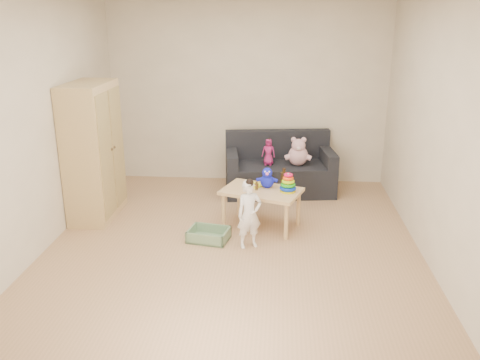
# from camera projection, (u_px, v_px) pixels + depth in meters

# --- Properties ---
(room) EXTENTS (4.50, 4.50, 4.50)m
(room) POSITION_uv_depth(u_px,v_px,m) (233.00, 127.00, 5.19)
(room) COLOR tan
(room) RESTS_ON ground
(wardrobe) EXTENTS (0.46, 0.91, 1.64)m
(wardrobe) POSITION_uv_depth(u_px,v_px,m) (93.00, 151.00, 6.12)
(wardrobe) COLOR tan
(wardrobe) RESTS_ON ground
(sofa) EXTENTS (1.57, 0.93, 0.42)m
(sofa) POSITION_uv_depth(u_px,v_px,m) (279.00, 178.00, 7.10)
(sofa) COLOR black
(sofa) RESTS_ON ground
(play_table) EXTENTS (1.01, 0.82, 0.46)m
(play_table) POSITION_uv_depth(u_px,v_px,m) (261.00, 208.00, 5.95)
(play_table) COLOR #E9BF80
(play_table) RESTS_ON ground
(storage_bin) EXTENTS (0.49, 0.40, 0.13)m
(storage_bin) POSITION_uv_depth(u_px,v_px,m) (209.00, 235.00, 5.65)
(storage_bin) COLOR #698A64
(storage_bin) RESTS_ON ground
(toddler) EXTENTS (0.32, 0.27, 0.73)m
(toddler) POSITION_uv_depth(u_px,v_px,m) (249.00, 215.00, 5.41)
(toddler) COLOR white
(toddler) RESTS_ON ground
(pink_bear) EXTENTS (0.31, 0.28, 0.33)m
(pink_bear) POSITION_uv_depth(u_px,v_px,m) (298.00, 153.00, 6.92)
(pink_bear) COLOR #D89FA9
(pink_bear) RESTS_ON sofa
(doll) EXTENTS (0.20, 0.15, 0.36)m
(doll) POSITION_uv_depth(u_px,v_px,m) (268.00, 152.00, 6.93)
(doll) COLOR #B22167
(doll) RESTS_ON sofa
(ring_stacker) EXTENTS (0.19, 0.19, 0.22)m
(ring_stacker) POSITION_uv_depth(u_px,v_px,m) (288.00, 184.00, 5.79)
(ring_stacker) COLOR #CAC50A
(ring_stacker) RESTS_ON play_table
(brown_bottle) EXTENTS (0.08, 0.08, 0.23)m
(brown_bottle) POSITION_uv_depth(u_px,v_px,m) (284.00, 179.00, 5.94)
(brown_bottle) COLOR black
(brown_bottle) RESTS_ON play_table
(blue_plush) EXTENTS (0.24, 0.21, 0.25)m
(blue_plush) POSITION_uv_depth(u_px,v_px,m) (267.00, 177.00, 5.92)
(blue_plush) COLOR #1920E1
(blue_plush) RESTS_ON play_table
(wooden_figure) EXTENTS (0.06, 0.05, 0.11)m
(wooden_figure) POSITION_uv_depth(u_px,v_px,m) (257.00, 186.00, 5.85)
(wooden_figure) COLOR brown
(wooden_figure) RESTS_ON play_table
(yellow_book) EXTENTS (0.24, 0.24, 0.01)m
(yellow_book) POSITION_uv_depth(u_px,v_px,m) (254.00, 185.00, 6.01)
(yellow_book) COLOR #FDFF1A
(yellow_book) RESTS_ON play_table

